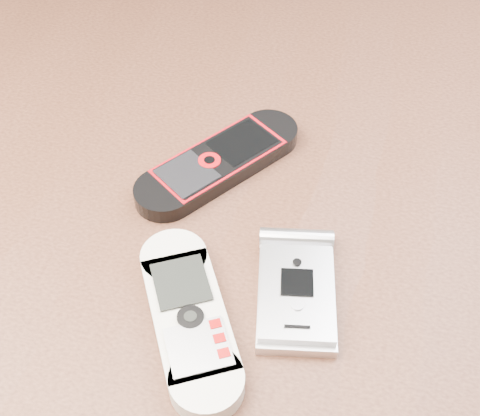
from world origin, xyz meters
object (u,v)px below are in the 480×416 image
table (235,288)px  nokia_black_red (219,162)px  nokia_white (189,317)px  motorola_razr (297,291)px

table → nokia_black_red: size_ratio=6.98×
table → nokia_white: bearing=-92.8°
table → motorola_razr: (0.07, -0.07, 0.11)m
table → nokia_black_red: 0.13m
nokia_white → nokia_black_red: 0.16m
table → nokia_black_red: (-0.03, 0.05, 0.11)m
table → nokia_black_red: bearing=117.9°
table → nokia_white: (-0.01, -0.11, 0.11)m
motorola_razr → table: bearing=122.4°
table → nokia_white: size_ratio=7.53×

